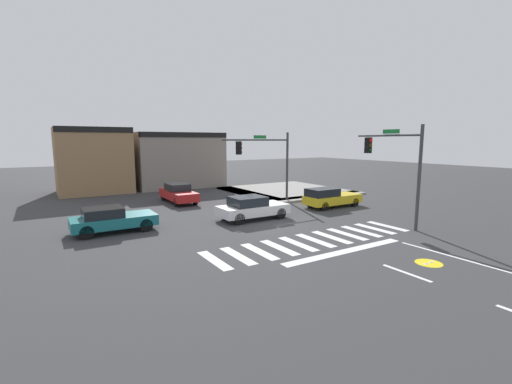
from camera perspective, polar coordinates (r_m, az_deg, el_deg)
ground_plane at (r=20.88m, az=1.42°, el=-4.99°), size 120.00×120.00×0.00m
crosswalk_near at (r=17.42m, az=9.67°, el=-7.81°), size 11.31×2.62×0.01m
lane_markings at (r=14.10m, az=34.73°, el=-13.17°), size 6.80×20.25×0.01m
bike_detector_marking at (r=15.73m, az=26.45°, el=-10.38°), size 1.05×1.05×0.01m
curb_corner_northeast at (r=33.25m, az=4.72°, el=0.14°), size 10.00×10.60×0.15m
storefront_row at (r=37.17m, az=-17.51°, el=5.07°), size 15.70×6.44×6.05m
traffic_signal_northeast at (r=26.50m, az=1.59°, el=6.04°), size 5.79×0.32×5.48m
traffic_signal_southeast at (r=21.24m, az=21.83°, el=5.12°), size 0.32×4.34×5.69m
car_white at (r=21.54m, az=-0.72°, el=-2.57°), size 4.36×1.95×1.45m
car_red at (r=28.08m, az=-12.63°, el=-0.17°), size 1.71×4.62×1.49m
car_teal at (r=20.06m, az=-22.60°, el=-4.14°), size 4.25×1.92×1.36m
car_yellow at (r=26.02m, az=12.04°, el=-0.87°), size 4.45×1.71×1.44m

